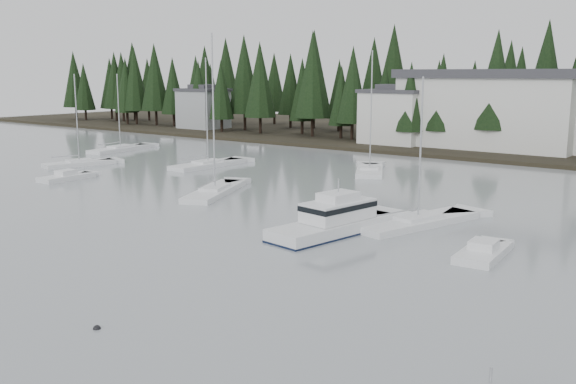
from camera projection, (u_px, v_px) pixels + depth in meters
The scene contains 15 objects.
far_shore_land at pixel (553, 144), 99.39m from camera, with size 240.00×54.00×1.00m, color black.
conifer_treeline at pixel (531, 151), 90.81m from camera, with size 200.00×22.00×20.00m, color black, non-canonical shape.
house_west at pixel (395, 116), 95.28m from camera, with size 9.54×7.42×8.75m.
house_far_west at pixel (203, 108), 122.04m from camera, with size 8.48×7.42×8.25m.
harbor_inn at pixel (504, 110), 88.68m from camera, with size 29.50×11.50×10.90m.
cabin_cruiser_center at pixel (335, 224), 44.15m from camera, with size 4.71×10.52×4.36m.
sailboat_2 at pixel (215, 193), 58.61m from camera, with size 6.58×10.70×14.90m.
sailboat_3 at pixel (418, 224), 46.59m from camera, with size 5.53×10.94×11.19m.
sailboat_4 at pixel (370, 172), 71.03m from camera, with size 6.82×9.22×13.83m.
sailboat_5 at pixel (121, 150), 91.23m from camera, with size 4.19×10.85×11.32m.
sailboat_7 at pixel (208, 166), 75.69m from camera, with size 3.05×10.25×13.18m.
sailboat_9 at pixel (80, 165), 76.49m from camera, with size 4.58×8.61×11.33m.
runabout_0 at pixel (66, 179), 66.33m from camera, with size 2.49×5.85×1.42m.
runabout_1 at pixel (483, 255), 38.50m from camera, with size 2.65×5.49×1.42m.
mooring_buoy_dark at pixel (97, 329), 27.69m from camera, with size 0.34×0.34×0.34m, color black.
Camera 1 is at (27.67, -6.66, 10.89)m, focal length 40.00 mm.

